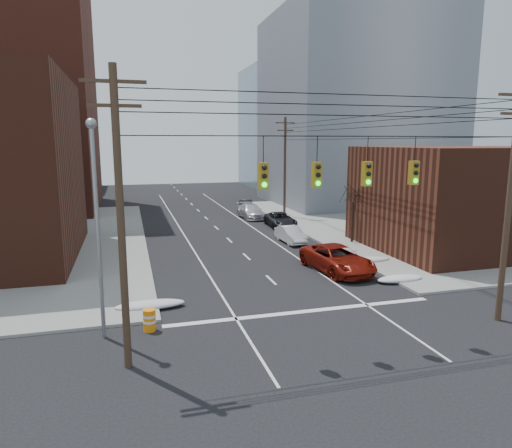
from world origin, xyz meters
TOP-DOWN VIEW (x-y plane):
  - ground at (0.00, 0.00)m, footprint 160.00×160.00m
  - sidewalk_ne at (27.00, 27.00)m, footprint 40.00×40.00m
  - building_brick_far at (-26.00, 74.00)m, footprint 22.00×18.00m
  - building_office at (22.00, 44.00)m, footprint 22.00×20.00m
  - building_glass at (24.00, 70.00)m, footprint 20.00×18.00m
  - building_storefront at (18.00, 16.00)m, footprint 16.00×12.00m
  - utility_pole_left at (-8.50, 3.00)m, footprint 2.20×0.28m
  - utility_pole_right at (8.50, 3.00)m, footprint 2.20×0.28m
  - utility_pole_far at (8.50, 34.00)m, footprint 2.20×0.28m
  - traffic_signals at (0.10, 2.97)m, footprint 17.00×0.42m
  - street_light at (-9.50, 6.00)m, footprint 0.44×0.44m
  - bare_tree at (9.59, 20.00)m, footprint 2.09×2.20m
  - snow_nw at (-7.40, 9.00)m, footprint 3.50×1.08m
  - snow_ne at (7.40, 9.50)m, footprint 3.00×1.08m
  - snow_east_far at (7.40, 14.00)m, footprint 4.00×1.08m
  - red_pickup at (4.73, 12.64)m, footprint 3.47×6.40m
  - parked_car_a at (4.80, 12.69)m, footprint 1.89×4.03m
  - parked_car_b at (4.80, 21.70)m, footprint 1.66×4.22m
  - parked_car_c at (6.27, 28.76)m, footprint 2.65×5.30m
  - parked_car_d at (4.80, 34.68)m, footprint 2.37×5.40m
  - parked_car_e at (4.80, 34.57)m, footprint 1.84×4.49m
  - parked_car_f at (5.76, 40.54)m, footprint 1.87×4.14m
  - lot_car_a at (-15.44, 18.93)m, footprint 4.28×1.63m
  - lot_car_b at (-15.20, 28.42)m, footprint 5.50×4.06m
  - construction_barrel at (-7.56, 6.20)m, footprint 0.73×0.73m

SIDE VIEW (x-z plane):
  - ground at x=0.00m, z-range 0.00..0.00m
  - sidewalk_ne at x=27.00m, z-range 0.00..0.15m
  - snow_nw at x=-7.40m, z-range 0.00..0.42m
  - snow_ne at x=7.40m, z-range 0.00..0.42m
  - snow_east_far at x=7.40m, z-range 0.00..0.42m
  - construction_barrel at x=-7.56m, z-range 0.01..1.02m
  - parked_car_f at x=5.76m, z-range 0.00..1.32m
  - parked_car_a at x=4.80m, z-range 0.00..1.33m
  - parked_car_b at x=4.80m, z-range 0.00..1.37m
  - parked_car_c at x=6.27m, z-range 0.00..1.44m
  - parked_car_e at x=4.80m, z-range 0.00..1.52m
  - parked_car_d at x=4.80m, z-range 0.00..1.54m
  - lot_car_b at x=-15.20m, z-range 0.15..1.54m
  - lot_car_a at x=-15.44m, z-range 0.15..1.54m
  - red_pickup at x=4.73m, z-range 0.00..1.70m
  - bare_tree at x=9.59m, z-range -0.15..4.79m
  - building_storefront at x=18.00m, z-range 0.00..8.00m
  - street_light at x=-9.50m, z-range 0.88..10.20m
  - utility_pole_left at x=-8.50m, z-range 0.28..11.28m
  - utility_pole_right at x=8.50m, z-range 0.28..11.28m
  - utility_pole_far at x=8.50m, z-range 0.28..11.28m
  - building_brick_far at x=-26.00m, z-range 0.00..12.00m
  - traffic_signals at x=0.10m, z-range 6.16..8.18m
  - building_glass at x=24.00m, z-range 0.00..22.00m
  - building_office at x=22.00m, z-range 0.00..25.00m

